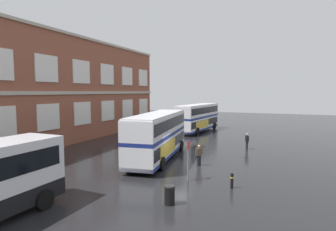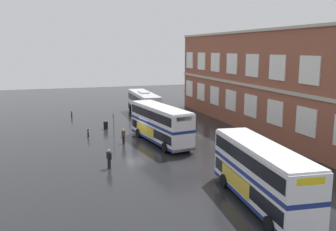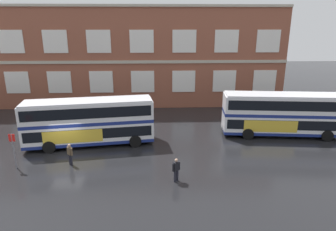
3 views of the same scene
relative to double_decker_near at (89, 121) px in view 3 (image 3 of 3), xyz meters
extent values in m
plane|color=black|center=(-1.63, -0.14, -2.15)|extent=(120.00, 120.00, 0.00)
cube|color=brown|center=(-0.96, 15.86, 3.95)|extent=(46.10, 8.00, 12.20)
cube|color=#B2A893|center=(-0.96, 11.78, 3.71)|extent=(46.10, 0.16, 0.36)
cube|color=#B2A893|center=(-0.96, 11.81, 10.20)|extent=(46.10, 0.28, 0.30)
cube|color=silver|center=(-11.21, 11.80, 1.27)|extent=(2.87, 0.12, 2.68)
cube|color=silver|center=(-6.09, 11.80, 1.27)|extent=(2.87, 0.12, 2.68)
cube|color=silver|center=(-0.96, 11.80, 1.27)|extent=(2.87, 0.12, 2.68)
cube|color=silver|center=(4.16, 11.80, 1.27)|extent=(2.87, 0.12, 2.68)
cube|color=silver|center=(9.28, 11.80, 1.27)|extent=(2.87, 0.12, 2.68)
cube|color=silver|center=(14.40, 11.80, 1.27)|extent=(2.87, 0.12, 2.68)
cube|color=silver|center=(19.52, 11.80, 1.27)|extent=(2.87, 0.12, 2.68)
cube|color=silver|center=(-11.21, 11.80, 6.15)|extent=(2.87, 0.12, 2.68)
cube|color=silver|center=(-6.09, 11.80, 6.15)|extent=(2.87, 0.12, 2.68)
cube|color=silver|center=(-0.96, 11.80, 6.15)|extent=(2.87, 0.12, 2.68)
cube|color=silver|center=(4.16, 11.80, 6.15)|extent=(2.87, 0.12, 2.68)
cube|color=silver|center=(9.28, 11.80, 6.15)|extent=(2.87, 0.12, 2.68)
cube|color=silver|center=(14.40, 11.80, 6.15)|extent=(2.87, 0.12, 2.68)
cube|color=silver|center=(19.52, 11.80, 6.15)|extent=(2.87, 0.12, 2.68)
cube|color=silver|center=(0.00, 0.00, -0.92)|extent=(11.25, 4.13, 1.75)
cube|color=black|center=(0.00, 0.00, -0.71)|extent=(10.82, 4.10, 0.90)
cube|color=navy|center=(0.00, 0.00, 0.10)|extent=(11.25, 4.13, 0.30)
cube|color=silver|center=(0.00, 0.00, 1.03)|extent=(11.25, 4.13, 1.55)
cube|color=black|center=(0.00, 0.00, 1.10)|extent=(10.82, 4.10, 0.90)
cube|color=navy|center=(0.00, 0.00, -1.66)|extent=(11.26, 4.15, 0.28)
cube|color=silver|center=(0.00, 0.00, 1.86)|extent=(11.02, 3.99, 0.12)
cube|color=gold|center=(-1.12, -1.47, -0.84)|extent=(4.79, 0.73, 1.10)
cube|color=yellow|center=(5.41, 0.80, 1.45)|extent=(0.30, 1.65, 0.40)
cylinder|color=black|center=(3.99, -0.70, -1.63)|extent=(1.08, 0.47, 1.04)
cylinder|color=black|center=(3.62, 1.82, -1.63)|extent=(1.08, 0.47, 1.04)
cylinder|color=black|center=(-3.08, -1.74, -1.63)|extent=(1.08, 0.47, 1.04)
cylinder|color=black|center=(-3.45, 0.78, -1.63)|extent=(1.08, 0.47, 1.04)
cube|color=silver|center=(17.76, 1.64, -0.92)|extent=(11.20, 3.65, 1.75)
cube|color=black|center=(17.76, 1.64, -0.71)|extent=(10.77, 3.65, 0.90)
cube|color=navy|center=(17.76, 1.64, 0.10)|extent=(11.20, 3.65, 0.30)
cube|color=silver|center=(17.76, 1.64, 1.03)|extent=(11.20, 3.65, 1.55)
cube|color=black|center=(17.76, 1.64, 1.10)|extent=(10.77, 3.65, 0.90)
cube|color=navy|center=(17.76, 1.64, -1.66)|extent=(11.20, 3.67, 0.28)
cube|color=silver|center=(17.76, 1.64, 1.86)|extent=(10.97, 3.53, 0.12)
cube|color=gold|center=(16.32, 0.49, -0.84)|extent=(4.82, 0.52, 1.10)
cylinder|color=black|center=(21.46, -0.02, -1.63)|extent=(1.07, 0.42, 1.04)
cylinder|color=black|center=(21.72, 2.52, -1.63)|extent=(1.07, 0.42, 1.04)
cylinder|color=black|center=(14.35, 0.71, -1.63)|extent=(1.07, 0.42, 1.04)
cylinder|color=black|center=(14.61, 3.24, -1.63)|extent=(1.07, 0.42, 1.04)
cylinder|color=black|center=(7.09, -6.86, -1.72)|extent=(0.22, 0.22, 0.85)
cylinder|color=black|center=(7.26, -6.75, -1.72)|extent=(0.22, 0.22, 0.85)
cube|color=black|center=(7.17, -6.81, -1.00)|extent=(0.47, 0.42, 0.60)
cylinder|color=black|center=(6.95, -6.95, -1.03)|extent=(0.15, 0.15, 0.57)
cylinder|color=black|center=(7.39, -6.67, -1.03)|extent=(0.15, 0.15, 0.57)
sphere|color=tan|center=(7.17, -6.81, -0.56)|extent=(0.22, 0.22, 0.22)
cylinder|color=black|center=(-0.64, -4.06, -1.72)|extent=(0.23, 0.23, 0.85)
cylinder|color=black|center=(-0.78, -3.92, -1.72)|extent=(0.23, 0.23, 0.85)
cube|color=brown|center=(-0.71, -3.99, -1.00)|extent=(0.45, 0.45, 0.60)
cylinder|color=brown|center=(-0.53, -4.17, -1.03)|extent=(0.16, 0.16, 0.57)
cylinder|color=brown|center=(-0.90, -3.80, -1.03)|extent=(0.16, 0.16, 0.57)
sphere|color=tan|center=(-0.71, -3.99, -0.56)|extent=(0.22, 0.22, 0.22)
cylinder|color=slate|center=(-4.63, -4.38, -0.80)|extent=(0.10, 0.10, 2.70)
cube|color=red|center=(-4.63, -4.40, 0.27)|extent=(0.44, 0.04, 0.56)
camera|label=1|loc=(-21.83, -10.14, 3.84)|focal=29.37mm
camera|label=2|loc=(37.97, -11.41, 8.17)|focal=39.29mm
camera|label=3|loc=(5.95, -24.84, 8.17)|focal=31.75mm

